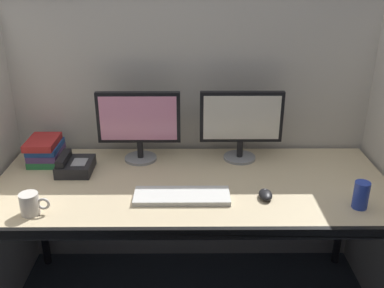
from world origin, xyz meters
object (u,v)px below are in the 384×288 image
computer_mouse (266,195)px  desk (192,193)px  keyboard_main (182,196)px  book_stack (45,150)px  monitor_right (241,121)px  soda_can (361,195)px  coffee_mug (30,204)px  monitor_left (139,122)px  desk_phone (74,166)px

computer_mouse → desk: bearing=157.5°
keyboard_main → book_stack: book_stack is taller
monitor_right → soda_can: bearing=-46.9°
monitor_right → coffee_mug: size_ratio=3.41×
monitor_right → keyboard_main: size_ratio=1.00×
desk → keyboard_main: size_ratio=4.42×
book_stack → coffee_mug: (0.09, -0.51, -0.02)m
monitor_left → desk_phone: 0.39m
keyboard_main → computer_mouse: computer_mouse is taller
computer_mouse → book_stack: (-1.10, 0.39, 0.05)m
desk → book_stack: size_ratio=8.70×
desk → computer_mouse: computer_mouse is taller
soda_can → book_stack: bearing=162.4°
keyboard_main → soda_can: (0.77, -0.08, 0.05)m
monitor_right → desk_phone: size_ratio=2.26×
monitor_right → computer_mouse: size_ratio=4.48×
keyboard_main → desk_phone: (-0.55, 0.27, 0.02)m
monitor_left → computer_mouse: bearing=-34.1°
coffee_mug → monitor_right: bearing=29.9°
keyboard_main → desk_phone: bearing=153.9°
soda_can → monitor_right: bearing=133.1°
computer_mouse → soda_can: bearing=-11.8°
book_stack → coffee_mug: 0.52m
monitor_left → book_stack: size_ratio=1.97×
soda_can → coffee_mug: bearing=-178.3°
monitor_right → desk_phone: monitor_right is taller
desk → soda_can: (0.72, -0.22, 0.11)m
book_stack → desk_phone: book_stack is taller
monitor_right → soda_can: size_ratio=3.52×
monitor_left → soda_can: size_ratio=3.52×
computer_mouse → desk_phone: desk_phone is taller
computer_mouse → coffee_mug: size_ratio=0.76×
computer_mouse → coffee_mug: coffee_mug is taller
monitor_left → computer_mouse: (0.60, -0.41, -0.20)m
book_stack → desk_phone: size_ratio=1.15×
monitor_left → monitor_right: same height
monitor_left → desk_phone: bearing=-156.3°
book_stack → monitor_left: bearing=1.9°
desk_phone → computer_mouse: bearing=-16.3°
monitor_left → coffee_mug: 0.69m
soda_can → desk_phone: soda_can is taller
monitor_right → coffee_mug: monitor_right is taller
desk → book_stack: bearing=161.7°
monitor_right → book_stack: 1.04m
keyboard_main → coffee_mug: 0.65m
soda_can → desk_phone: (-1.31, 0.35, -0.03)m
computer_mouse → coffee_mug: bearing=-173.0°
keyboard_main → coffee_mug: size_ratio=3.41×
monitor_right → computer_mouse: bearing=-80.1°
desk → keyboard_main: bearing=-109.0°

